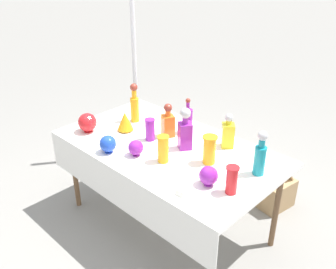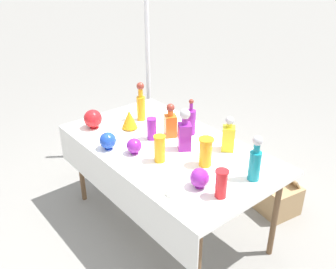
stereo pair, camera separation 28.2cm
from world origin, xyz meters
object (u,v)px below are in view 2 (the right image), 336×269
square_decanter_1 (185,131)px  fluted_vase_0 (129,119)px  tall_bottle_2 (255,161)px  round_bowl_1 (93,119)px  tall_bottle_1 (141,103)px  round_bowl_2 (200,178)px  cardboard_box_behind_left (274,196)px  tall_bottle_0 (191,121)px  square_decanter_2 (228,136)px  canopy_pole (148,72)px  slender_vase_2 (221,183)px  slender_vase_0 (206,151)px  round_bowl_3 (108,141)px  slender_vase_3 (152,128)px  slender_vase_1 (160,148)px  cardboard_box_behind_right (216,153)px  square_decanter_0 (170,123)px  round_bowl_0 (134,146)px

square_decanter_1 → fluted_vase_0: (-0.55, -0.12, -0.06)m
tall_bottle_2 → round_bowl_1: 1.42m
tall_bottle_1 → round_bowl_2: tall_bottle_1 is taller
cardboard_box_behind_left → tall_bottle_0: bearing=-129.7°
square_decanter_1 → square_decanter_2: size_ratio=1.21×
square_decanter_2 → canopy_pole: bearing=168.2°
square_decanter_2 → slender_vase_2: bearing=-51.4°
tall_bottle_1 → fluted_vase_0: (0.08, -0.18, -0.07)m
square_decanter_2 → fluted_vase_0: square_decanter_2 is taller
slender_vase_0 → round_bowl_3: (-0.63, -0.40, -0.04)m
round_bowl_2 → tall_bottle_0: bearing=142.0°
slender_vase_3 → round_bowl_1: bearing=-151.2°
tall_bottle_1 → slender_vase_1: size_ratio=1.71×
cardboard_box_behind_right → canopy_pole: canopy_pole is taller
tall_bottle_0 → slender_vase_2: bearing=-30.0°
square_decanter_0 → cardboard_box_behind_left: bearing=52.9°
round_bowl_2 → square_decanter_0: bearing=155.0°
square_decanter_2 → slender_vase_2: square_decanter_2 is taller
tall_bottle_1 → slender_vase_0: bearing=-6.1°
tall_bottle_2 → round_bowl_2: bearing=-115.5°
canopy_pole → cardboard_box_behind_right: bearing=35.1°
square_decanter_0 → slender_vase_2: size_ratio=1.49×
round_bowl_1 → round_bowl_2: size_ratio=1.21×
square_decanter_1 → cardboard_box_behind_right: 1.36m
slender_vase_1 → round_bowl_2: slender_vase_1 is taller
square_decanter_2 → round_bowl_3: (-0.58, -0.69, -0.05)m
square_decanter_0 → round_bowl_1: size_ratio=1.74×
cardboard_box_behind_left → round_bowl_1: bearing=-133.4°
square_decanter_0 → round_bowl_0: bearing=-83.0°
round_bowl_0 → round_bowl_3: (-0.18, -0.11, 0.01)m
slender_vase_3 → round_bowl_2: slender_vase_3 is taller
slender_vase_1 → round_bowl_3: size_ratio=1.50×
round_bowl_0 → round_bowl_3: size_ratio=0.89×
round_bowl_2 → round_bowl_3: (-0.80, -0.19, 0.00)m
square_decanter_1 → round_bowl_0: size_ratio=2.76×
fluted_vase_0 → canopy_pole: size_ratio=0.07×
round_bowl_0 → canopy_pole: bearing=138.7°
round_bowl_1 → slender_vase_0: bearing=16.9°
square_decanter_2 → slender_vase_0: square_decanter_2 is taller
tall_bottle_0 → square_decanter_2: 0.38m
slender_vase_1 → round_bowl_2: 0.41m
slender_vase_2 → round_bowl_2: (-0.16, -0.03, -0.03)m
round_bowl_1 → round_bowl_3: bearing=-13.5°
fluted_vase_0 → slender_vase_3: bearing=6.7°
slender_vase_1 → cardboard_box_behind_left: (0.31, 1.05, -0.73)m
square_decanter_0 → round_bowl_0: size_ratio=2.33×
tall_bottle_0 → round_bowl_1: (-0.60, -0.56, -0.03)m
round_bowl_1 → tall_bottle_0: bearing=43.0°
slender_vase_0 → cardboard_box_behind_right: size_ratio=0.39×
round_bowl_3 → canopy_pole: (-0.80, 0.98, 0.14)m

